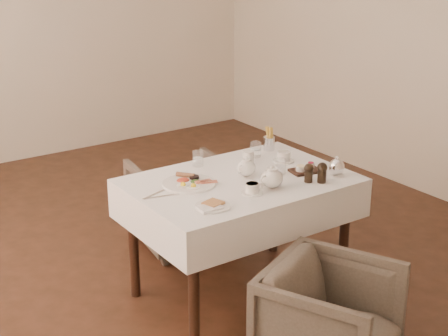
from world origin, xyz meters
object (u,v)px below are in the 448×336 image
armchair_far (183,203)px  breakfast_plate (189,183)px  teapot_centre (246,166)px  table (240,198)px  armchair_near (330,320)px

armchair_far → breakfast_plate: size_ratio=2.17×
armchair_far → teapot_centre: teapot_centre is taller
armchair_far → teapot_centre: size_ratio=4.33×
armchair_far → table: bearing=91.5°
table → teapot_centre: teapot_centre is taller
breakfast_plate → teapot_centre: (0.35, -0.08, 0.05)m
table → armchair_near: size_ratio=2.03×
teapot_centre → breakfast_plate: bearing=148.0°
table → breakfast_plate: 0.33m
armchair_near → teapot_centre: teapot_centre is taller
table → armchair_far: bearing=83.4°
table → armchair_far: 0.88m
table → teapot_centre: bearing=20.7°
teapot_centre → armchair_near: bearing=-118.0°
armchair_near → teapot_centre: 1.05m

